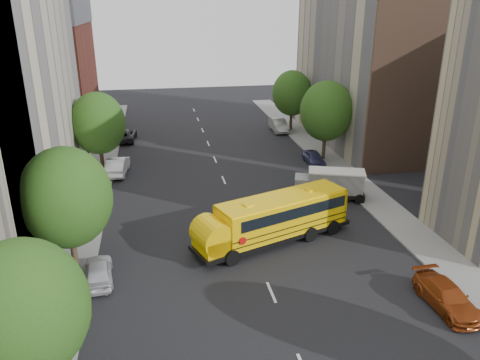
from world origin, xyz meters
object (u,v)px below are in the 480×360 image
object	(u,v)px
parked_car_0	(99,271)
school_bus	(272,218)
street_tree_5	(292,93)
parked_car_3	(447,297)
street_tree_2	(98,123)
parked_car_4	(314,158)
parked_car_5	(279,125)
parked_car_2	(125,135)
street_tree_4	(326,111)
parked_car_1	(117,166)
street_tree_0	(24,310)
street_tree_1	(66,198)
safari_truck	(330,183)

from	to	relation	value
parked_car_0	school_bus	bearing A→B (deg)	-170.93
street_tree_5	parked_car_3	bearing A→B (deg)	-93.40
street_tree_2	parked_car_4	xyz separation A→B (m)	(20.60, -1.09, -4.18)
parked_car_0	parked_car_5	world-z (taller)	parked_car_5
parked_car_2	parked_car_0	bearing A→B (deg)	94.18
street_tree_4	parked_car_1	xyz separation A→B (m)	(-20.60, -0.52, -4.27)
street_tree_0	parked_car_4	bearing A→B (deg)	52.56
street_tree_5	street_tree_2	bearing A→B (deg)	-151.39
street_tree_2	school_bus	size ratio (longest dim) A/B	0.66
street_tree_0	parked_car_0	distance (m)	9.90
street_tree_1	parked_car_4	size ratio (longest dim) A/B	2.10
street_tree_0	parked_car_5	xyz separation A→B (m)	(20.39, 39.82, -3.86)
street_tree_4	parked_car_3	distance (m)	25.47
safari_truck	school_bus	bearing A→B (deg)	-116.53
street_tree_1	street_tree_2	bearing A→B (deg)	90.00
parked_car_1	street_tree_4	bearing A→B (deg)	-173.13
street_tree_2	street_tree_5	xyz separation A→B (m)	(22.00, 12.00, -0.12)
street_tree_5	street_tree_4	bearing A→B (deg)	-90.00
parked_car_2	parked_car_4	world-z (taller)	parked_car_2
school_bus	parked_car_4	distance (m)	17.23
school_bus	parked_car_3	size ratio (longest dim) A/B	2.58
parked_car_1	street_tree_2	bearing A→B (deg)	-14.81
safari_truck	parked_car_1	distance (m)	19.90
school_bus	parked_car_1	world-z (taller)	school_bus
school_bus	parked_car_3	world-z (taller)	school_bus
parked_car_0	parked_car_4	xyz separation A→B (m)	(19.20, 17.95, -0.02)
street_tree_4	street_tree_5	world-z (taller)	street_tree_4
parked_car_3	street_tree_1	bearing A→B (deg)	158.65
street_tree_2	parked_car_5	world-z (taller)	street_tree_2
street_tree_1	school_bus	world-z (taller)	street_tree_1
street_tree_1	parked_car_3	world-z (taller)	street_tree_1
parked_car_2	parked_car_4	bearing A→B (deg)	152.37
safari_truck	parked_car_1	size ratio (longest dim) A/B	1.22
street_tree_1	safari_truck	distance (m)	21.13
parked_car_3	street_tree_4	bearing A→B (deg)	83.06
street_tree_2	parked_car_4	size ratio (longest dim) A/B	2.04
street_tree_1	parked_car_2	world-z (taller)	street_tree_1
street_tree_0	parked_car_1	distance (m)	27.79
street_tree_0	parked_car_1	world-z (taller)	street_tree_0
street_tree_0	parked_car_0	bearing A→B (deg)	81.12
street_tree_4	parked_car_4	bearing A→B (deg)	-142.08
safari_truck	parked_car_5	world-z (taller)	safari_truck
safari_truck	street_tree_2	bearing A→B (deg)	171.78
street_tree_0	parked_car_4	xyz separation A→B (m)	(20.60, 26.91, -4.00)
street_tree_5	parked_car_5	bearing A→B (deg)	-173.72
street_tree_2	parked_car_5	size ratio (longest dim) A/B	1.63
school_bus	parked_car_4	bearing A→B (deg)	41.43
parked_car_0	parked_car_2	distance (m)	29.91
street_tree_1	parked_car_3	distance (m)	21.44
street_tree_2	safari_truck	world-z (taller)	street_tree_2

